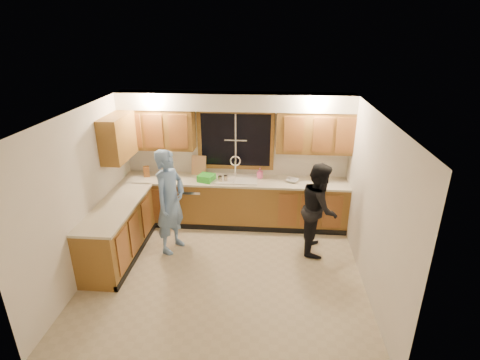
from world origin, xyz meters
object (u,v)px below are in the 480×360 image
at_px(dishwasher, 191,203).
at_px(stove, 104,251).
at_px(woman, 319,208).
at_px(sink, 234,182).
at_px(knife_block, 146,171).
at_px(man, 170,202).
at_px(soap_bottle, 260,173).
at_px(bowl, 292,180).
at_px(dish_crate, 206,178).

relative_size(dishwasher, stove, 0.91).
distance_m(stove, woman, 3.45).
bearing_deg(sink, dishwasher, -179.01).
distance_m(stove, knife_block, 1.93).
bearing_deg(man, woman, -64.37).
height_order(sink, dishwasher, sink).
distance_m(dishwasher, woman, 2.49).
bearing_deg(soap_bottle, knife_block, -177.49).
relative_size(woman, bowl, 7.05).
bearing_deg(man, knife_block, 56.62).
bearing_deg(dishwasher, woman, -18.65).
distance_m(man, dish_crate, 0.99).
bearing_deg(stove, sink, 45.39).
xyz_separation_m(stove, man, (0.83, 0.84, 0.45)).
bearing_deg(knife_block, soap_bottle, -14.38).
relative_size(knife_block, soap_bottle, 1.00).
height_order(woman, bowl, woman).
height_order(man, dish_crate, man).
xyz_separation_m(sink, knife_block, (-1.68, 0.02, 0.16)).
bearing_deg(sink, soap_bottle, 13.59).
height_order(knife_block, soap_bottle, same).
distance_m(knife_block, soap_bottle, 2.15).
bearing_deg(stove, bowl, 32.05).
relative_size(soap_bottle, bowl, 0.90).
bearing_deg(sink, stove, -134.61).
bearing_deg(sink, man, -134.66).
bearing_deg(knife_block, man, -71.70).
bearing_deg(bowl, man, -154.93).
relative_size(sink, man, 0.48).
xyz_separation_m(dish_crate, bowl, (1.58, 0.09, -0.04)).
distance_m(sink, woman, 1.69).
relative_size(knife_block, bowl, 0.91).
height_order(sink, stove, sink).
height_order(woman, dish_crate, woman).
bearing_deg(soap_bottle, dishwasher, -174.44).
bearing_deg(dish_crate, dishwasher, 163.32).
relative_size(sink, knife_block, 4.28).
relative_size(stove, soap_bottle, 4.48).
bearing_deg(knife_block, stove, -110.67).
distance_m(sink, dishwasher, 0.96).
height_order(woman, knife_block, woman).
xyz_separation_m(sink, stove, (-1.80, -1.82, -0.41)).
distance_m(dish_crate, soap_bottle, 1.01).
xyz_separation_m(woman, soap_bottle, (-1.01, 0.92, 0.24)).
xyz_separation_m(dishwasher, soap_bottle, (1.32, 0.13, 0.61)).
relative_size(man, dish_crate, 6.64).
xyz_separation_m(stove, dish_crate, (1.29, 1.71, 0.53)).
height_order(woman, soap_bottle, woman).
height_order(dishwasher, soap_bottle, soap_bottle).
height_order(stove, soap_bottle, soap_bottle).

